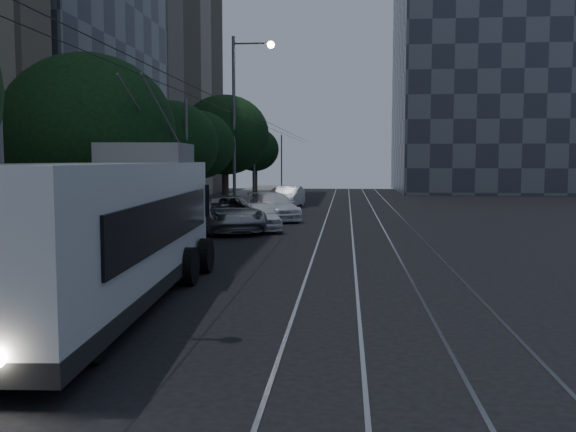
# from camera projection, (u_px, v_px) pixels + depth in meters

# --- Properties ---
(ground) EXTENTS (120.00, 120.00, 0.00)m
(ground) POSITION_uv_depth(u_px,v_px,m) (292.00, 289.00, 16.96)
(ground) COLOR black
(ground) RESTS_ON ground
(sidewalk) EXTENTS (5.00, 90.00, 0.15)m
(sidewalk) POSITION_uv_depth(u_px,v_px,m) (193.00, 217.00, 37.47)
(sidewalk) COLOR slate
(sidewalk) RESTS_ON ground
(tram_rails) EXTENTS (4.52, 90.00, 0.02)m
(tram_rails) POSITION_uv_depth(u_px,v_px,m) (365.00, 220.00, 36.57)
(tram_rails) COLOR #9899A1
(tram_rails) RESTS_ON ground
(overhead_wires) EXTENTS (2.23, 90.00, 6.00)m
(overhead_wires) POSITION_uv_depth(u_px,v_px,m) (235.00, 159.00, 36.94)
(overhead_wires) COLOR black
(overhead_wires) RESTS_ON ground
(building_tan_far) EXTENTS (14.40, 22.40, 34.80)m
(building_tan_far) POSITION_uv_depth(u_px,v_px,m) (124.00, 7.00, 58.81)
(building_tan_far) COLOR gray
(building_tan_far) RESTS_ON ground
(building_distant_right) EXTENTS (22.00, 18.00, 24.00)m
(building_distant_right) POSITION_uv_depth(u_px,v_px,m) (502.00, 80.00, 68.86)
(building_distant_right) COLOR #373B46
(building_distant_right) RESTS_ON ground
(trolleybus) EXTENTS (3.47, 13.02, 5.63)m
(trolleybus) POSITION_uv_depth(u_px,v_px,m) (108.00, 230.00, 14.92)
(trolleybus) COLOR silver
(trolleybus) RESTS_ON ground
(pickup_silver) EXTENTS (4.99, 6.72, 1.70)m
(pickup_silver) POSITION_uv_depth(u_px,v_px,m) (226.00, 214.00, 30.66)
(pickup_silver) COLOR gray
(pickup_silver) RESTS_ON ground
(car_white_a) EXTENTS (2.73, 4.47, 1.42)m
(car_white_a) POSITION_uv_depth(u_px,v_px,m) (261.00, 216.00, 31.03)
(car_white_a) COLOR white
(car_white_a) RESTS_ON ground
(car_white_b) EXTENTS (3.94, 5.72, 1.54)m
(car_white_b) POSITION_uv_depth(u_px,v_px,m) (273.00, 207.00, 36.48)
(car_white_b) COLOR silver
(car_white_b) RESTS_ON ground
(car_white_c) EXTENTS (2.15, 4.78, 1.52)m
(car_white_c) POSITION_uv_depth(u_px,v_px,m) (288.00, 197.00, 45.90)
(car_white_c) COLOR white
(car_white_c) RESTS_ON ground
(car_white_d) EXTENTS (3.00, 4.96, 1.58)m
(car_white_d) POSITION_uv_depth(u_px,v_px,m) (282.00, 196.00, 46.44)
(car_white_d) COLOR white
(car_white_d) RESTS_ON ground
(tree_1) EXTENTS (5.31, 5.31, 6.67)m
(tree_1) POSITION_uv_depth(u_px,v_px,m) (89.00, 132.00, 19.73)
(tree_1) COLOR #32261B
(tree_1) RESTS_ON ground
(tree_2) EXTENTS (4.36, 4.36, 6.08)m
(tree_2) POSITION_uv_depth(u_px,v_px,m) (170.00, 145.00, 28.79)
(tree_2) COLOR #32261B
(tree_2) RESTS_ON ground
(tree_3) EXTENTS (4.32, 4.32, 6.21)m
(tree_3) POSITION_uv_depth(u_px,v_px,m) (197.00, 145.00, 36.19)
(tree_3) COLOR #32261B
(tree_3) RESTS_ON ground
(tree_4) EXTENTS (5.79, 5.79, 7.66)m
(tree_4) POSITION_uv_depth(u_px,v_px,m) (225.00, 135.00, 41.88)
(tree_4) COLOR #32261B
(tree_4) RESTS_ON ground
(tree_5) EXTENTS (4.19, 4.19, 6.21)m
(tree_5) POSITION_uv_depth(u_px,v_px,m) (255.00, 150.00, 55.60)
(tree_5) COLOR #32261B
(tree_5) RESTS_ON ground
(streetlamp_near) EXTENTS (2.18, 0.44, 8.86)m
(streetlamp_near) POSITION_uv_depth(u_px,v_px,m) (14.00, 56.00, 12.26)
(streetlamp_near) COLOR slate
(streetlamp_near) RESTS_ON ground
(streetlamp_far) EXTENTS (2.61, 0.44, 10.88)m
(streetlamp_far) POSITION_uv_depth(u_px,v_px,m) (241.00, 109.00, 39.10)
(streetlamp_far) COLOR slate
(streetlamp_far) RESTS_ON ground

